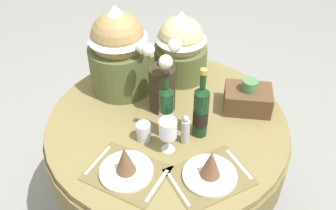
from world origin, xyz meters
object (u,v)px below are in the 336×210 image
(pepper_mill, at_px, (185,130))
(wine_glass_right, at_px, (168,129))
(wine_bottle_left, at_px, (201,111))
(woven_basket_side_right, at_px, (248,98))
(gift_tub_back_left, at_px, (118,47))
(flower_vase, at_px, (161,82))
(tumbler_mid, at_px, (144,132))
(place_setting_right, at_px, (210,170))
(wine_bottle_centre, at_px, (166,111))
(dining_table, at_px, (167,141))
(gift_tub_back_centre, at_px, (181,43))
(place_setting_left, at_px, (126,166))

(pepper_mill, bearing_deg, wine_glass_right, -140.37)
(wine_bottle_left, distance_m, woven_basket_side_right, 0.33)
(gift_tub_back_left, bearing_deg, flower_vase, -31.51)
(tumbler_mid, bearing_deg, wine_bottle_left, 15.09)
(place_setting_right, relative_size, flower_vase, 1.04)
(wine_bottle_centre, xyz_separation_m, tumbler_mid, (-0.10, -0.05, -0.10))
(wine_bottle_centre, bearing_deg, flower_vase, 104.58)
(dining_table, xyz_separation_m, woven_basket_side_right, (0.40, 0.15, 0.22))
(gift_tub_back_centre, xyz_separation_m, woven_basket_side_right, (0.38, -0.26, -0.15))
(tumbler_mid, bearing_deg, gift_tub_back_centre, 77.81)
(wine_bottle_left, xyz_separation_m, gift_tub_back_centre, (-0.14, 0.48, 0.07))
(place_setting_right, relative_size, gift_tub_back_centre, 1.05)
(pepper_mill, bearing_deg, gift_tub_back_centre, 98.30)
(tumbler_mid, relative_size, pepper_mill, 0.57)
(place_setting_left, height_order, flower_vase, flower_vase)
(pepper_mill, xyz_separation_m, gift_tub_back_left, (-0.39, 0.39, 0.19))
(tumbler_mid, bearing_deg, pepper_mill, 1.59)
(wine_glass_right, height_order, pepper_mill, wine_glass_right)
(place_setting_left, bearing_deg, pepper_mill, 43.55)
(pepper_mill, bearing_deg, wine_bottle_centre, 155.18)
(place_setting_left, relative_size, wine_bottle_left, 1.07)
(tumbler_mid, height_order, gift_tub_back_left, gift_tub_back_left)
(gift_tub_back_centre, distance_m, woven_basket_side_right, 0.48)
(place_setting_left, distance_m, gift_tub_back_left, 0.67)
(flower_vase, xyz_separation_m, gift_tub_back_left, (-0.25, 0.15, 0.09))
(place_setting_left, bearing_deg, woven_basket_side_right, 43.78)
(wine_bottle_left, xyz_separation_m, wine_bottle_centre, (-0.16, -0.02, -0.00))
(place_setting_left, relative_size, tumbler_mid, 4.38)
(flower_vase, bearing_deg, dining_table, -67.33)
(wine_glass_right, bearing_deg, place_setting_right, -35.06)
(pepper_mill, bearing_deg, place_setting_right, -58.08)
(pepper_mill, bearing_deg, flower_vase, 121.66)
(dining_table, relative_size, wine_bottle_centre, 3.38)
(flower_vase, bearing_deg, wine_bottle_left, -39.04)
(pepper_mill, distance_m, gift_tub_back_left, 0.58)
(wine_bottle_left, relative_size, gift_tub_back_centre, 0.94)
(place_setting_left, bearing_deg, gift_tub_back_left, 104.11)
(wine_bottle_centre, xyz_separation_m, wine_glass_right, (0.02, -0.11, -0.01))
(wine_bottle_left, height_order, pepper_mill, wine_bottle_left)
(place_setting_left, height_order, gift_tub_back_left, gift_tub_back_left)
(woven_basket_side_right, bearing_deg, wine_glass_right, -136.86)
(place_setting_right, xyz_separation_m, gift_tub_back_left, (-0.52, 0.59, 0.22))
(place_setting_left, xyz_separation_m, wine_bottle_centre, (0.14, 0.27, 0.10))
(place_setting_right, distance_m, wine_glass_right, 0.26)
(wine_bottle_left, bearing_deg, gift_tub_back_centre, 106.69)
(pepper_mill, relative_size, woven_basket_side_right, 0.68)
(flower_vase, relative_size, woven_basket_side_right, 1.71)
(gift_tub_back_centre, bearing_deg, dining_table, -93.30)
(place_setting_left, distance_m, wine_bottle_centre, 0.32)
(wine_bottle_centre, relative_size, pepper_mill, 2.27)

